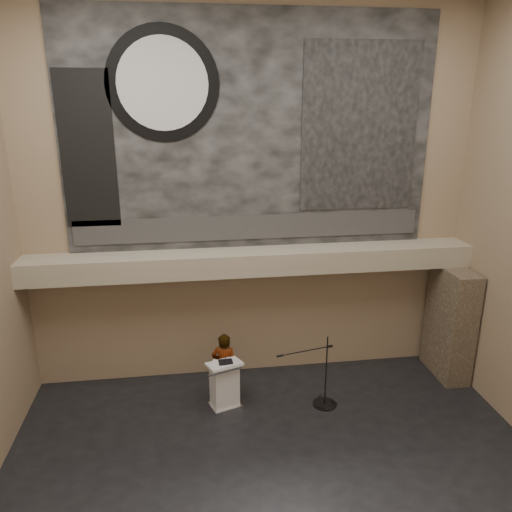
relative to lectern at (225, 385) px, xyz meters
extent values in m
plane|color=black|center=(0.79, -2.47, -0.55)|extent=(10.00, 10.00, 0.00)
cube|color=#8F775B|center=(0.79, 1.53, 3.70)|extent=(10.00, 0.02, 8.50)
cube|color=#8F775B|center=(0.79, -6.47, 3.70)|extent=(10.00, 0.02, 8.50)
cube|color=gray|center=(0.79, 1.13, 2.40)|extent=(10.00, 0.80, 0.50)
cylinder|color=#B2893D|center=(-0.81, 1.08, 2.12)|extent=(0.04, 0.04, 0.06)
cylinder|color=#B2893D|center=(2.69, 1.08, 2.12)|extent=(0.04, 0.04, 0.06)
cube|color=black|center=(0.79, 1.50, 5.15)|extent=(8.00, 0.05, 5.00)
cube|color=#2C2C2C|center=(0.79, 1.46, 3.10)|extent=(7.76, 0.02, 0.55)
cylinder|color=black|center=(-1.01, 1.46, 6.15)|extent=(2.30, 0.02, 2.30)
cylinder|color=silver|center=(-1.01, 1.44, 6.15)|extent=(1.84, 0.02, 1.84)
cube|color=black|center=(3.19, 1.46, 5.25)|extent=(2.60, 0.02, 3.60)
cube|color=black|center=(-2.61, 1.46, 4.85)|extent=(1.10, 0.02, 3.20)
cube|color=#403427|center=(5.44, 0.68, 0.80)|extent=(0.60, 1.40, 2.70)
cube|color=silver|center=(0.00, 0.00, -0.51)|extent=(0.75, 0.65, 0.08)
cube|color=white|center=(0.00, 0.00, 0.01)|extent=(0.65, 0.54, 0.96)
cube|color=white|center=(0.00, -0.02, 0.52)|extent=(0.83, 0.70, 0.13)
cube|color=black|center=(0.03, -0.03, 0.56)|extent=(0.31, 0.25, 0.04)
cube|color=silver|center=(-0.18, 0.00, 0.55)|extent=(0.28, 0.32, 0.00)
imported|color=white|center=(0.03, 0.37, 0.23)|extent=(0.66, 0.53, 1.57)
cylinder|color=black|center=(2.18, -0.21, -0.54)|extent=(0.52, 0.52, 0.02)
cylinder|color=black|center=(2.18, -0.21, 0.27)|extent=(0.03, 0.03, 1.65)
cylinder|color=black|center=(1.65, -0.33, 0.86)|extent=(1.19, 0.29, 0.02)
camera|label=1|loc=(-0.64, -9.34, 5.93)|focal=35.00mm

